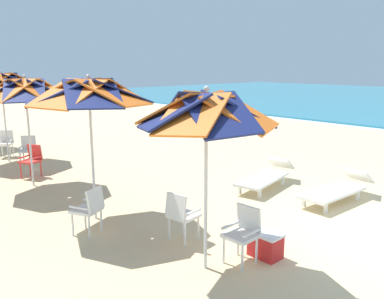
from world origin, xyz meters
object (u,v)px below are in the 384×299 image
plastic_chair_0 (181,213)px  sun_lounger_1 (337,189)px  plastic_chair_2 (89,207)px  cooler_box (265,245)px  beach_umbrella_0 (206,113)px  plastic_chair_4 (28,148)px  beach_umbrella_1 (89,93)px  plastic_chair_3 (32,159)px  plastic_chair_5 (6,142)px  sun_lounger_2 (266,176)px  plastic_chair_1 (243,231)px  beach_umbrella_2 (25,90)px  beach_umbrella_3 (1,82)px

plastic_chair_0 → sun_lounger_1: bearing=78.1°
plastic_chair_2 → cooler_box: size_ratio=1.73×
beach_umbrella_0 → plastic_chair_4: beach_umbrella_0 is taller
beach_umbrella_1 → plastic_chair_3: beach_umbrella_1 is taller
beach_umbrella_0 → sun_lounger_1: size_ratio=1.23×
plastic_chair_5 → plastic_chair_0: bearing=-0.2°
plastic_chair_4 → plastic_chair_5: size_ratio=1.00×
plastic_chair_2 → sun_lounger_2: 4.57m
plastic_chair_1 → plastic_chair_3: same height
beach_umbrella_2 → plastic_chair_4: (-2.21, 0.74, -1.86)m
cooler_box → sun_lounger_1: bearing=98.8°
plastic_chair_0 → cooler_box: plastic_chair_0 is taller
sun_lounger_2 → beach_umbrella_3: bearing=-152.3°
beach_umbrella_1 → plastic_chair_2: size_ratio=3.21×
sun_lounger_1 → cooler_box: (0.51, -3.26, -0.08)m
plastic_chair_3 → beach_umbrella_3: size_ratio=0.31×
plastic_chair_0 → beach_umbrella_2: size_ratio=0.32×
beach_umbrella_2 → plastic_chair_0: bearing=7.0°
plastic_chair_2 → plastic_chair_3: bearing=171.0°
cooler_box → plastic_chair_3: bearing=-172.8°
plastic_chair_4 → plastic_chair_3: bearing=-17.1°
plastic_chair_0 → plastic_chair_3: 5.70m
plastic_chair_2 → cooler_box: (2.63, 1.58, -0.30)m
plastic_chair_0 → plastic_chair_4: bearing=178.9°
sun_lounger_1 → plastic_chair_4: bearing=-154.9°
plastic_chair_2 → plastic_chair_5: size_ratio=1.00×
beach_umbrella_1 → beach_umbrella_2: (-2.97, -0.05, -0.08)m
plastic_chair_3 → plastic_chair_4: (-1.41, 0.43, 0.00)m
plastic_chair_5 → sun_lounger_1: bearing=21.9°
plastic_chair_0 → sun_lounger_1: (0.81, 3.85, -0.22)m
beach_umbrella_1 → beach_umbrella_0: bearing=4.2°
plastic_chair_2 → cooler_box: bearing=31.0°
plastic_chair_2 → plastic_chair_0: bearing=37.0°
plastic_chair_0 → sun_lounger_1: 3.94m
plastic_chair_2 → beach_umbrella_0: bearing=16.2°
plastic_chair_2 → plastic_chair_5: 7.45m
beach_umbrella_0 → beach_umbrella_3: 8.89m
sun_lounger_1 → sun_lounger_2: (-1.70, -0.30, 0.00)m
plastic_chair_2 → sun_lounger_1: size_ratio=0.40×
plastic_chair_2 → plastic_chair_5: same height
beach_umbrella_3 → beach_umbrella_1: bearing=-3.7°
beach_umbrella_2 → cooler_box: (6.21, 1.19, -2.15)m
plastic_chair_3 → cooler_box: bearing=7.2°
plastic_chair_2 → plastic_chair_3: (-4.38, 0.70, 0.00)m
beach_umbrella_2 → plastic_chair_5: (-3.79, 0.62, -1.86)m
beach_umbrella_2 → plastic_chair_5: beach_umbrella_2 is taller
plastic_chair_5 → cooler_box: bearing=3.2°
plastic_chair_0 → cooler_box: 1.47m
cooler_box → plastic_chair_0: bearing=-155.8°
beach_umbrella_0 → plastic_chair_5: size_ratio=3.08×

